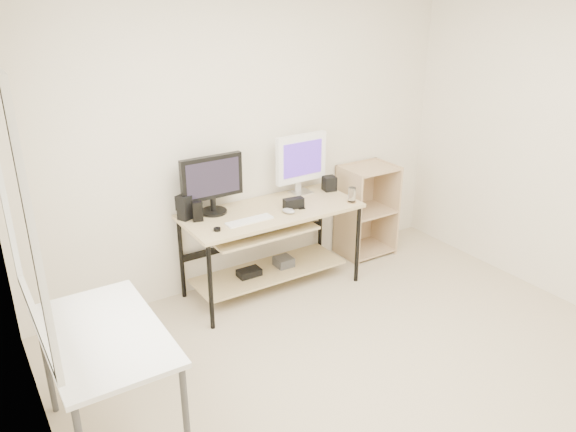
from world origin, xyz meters
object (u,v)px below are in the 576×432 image
at_px(shelf_unit, 364,209).
at_px(desk, 269,233).
at_px(black_monitor, 212,181).
at_px(white_imac, 301,160).
at_px(side_table, 105,345).
at_px(audio_controller, 197,212).

bearing_deg(shelf_unit, desk, -172.23).
bearing_deg(black_monitor, white_imac, -0.06).
xyz_separation_m(side_table, black_monitor, (1.24, 1.24, 0.36)).
bearing_deg(white_imac, black_monitor, 178.65).
height_order(white_imac, audio_controller, white_imac).
bearing_deg(desk, black_monitor, 156.21).
bearing_deg(white_imac, desk, -159.00).
xyz_separation_m(side_table, audio_controller, (1.06, 1.15, 0.16)).
height_order(desk, audio_controller, audio_controller).
distance_m(desk, white_imac, 0.72).
distance_m(shelf_unit, white_imac, 0.95).
distance_m(desk, side_table, 1.97).
height_order(desk, side_table, same).
xyz_separation_m(shelf_unit, black_monitor, (-1.59, 0.02, 0.57)).
relative_size(side_table, white_imac, 1.86).
distance_m(black_monitor, white_imac, 0.86).
distance_m(black_monitor, audio_controller, 0.28).
bearing_deg(black_monitor, desk, -24.49).
bearing_deg(side_table, white_imac, 30.73).
height_order(black_monitor, white_imac, white_imac).
distance_m(desk, audio_controller, 0.67).
relative_size(black_monitor, audio_controller, 3.27).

